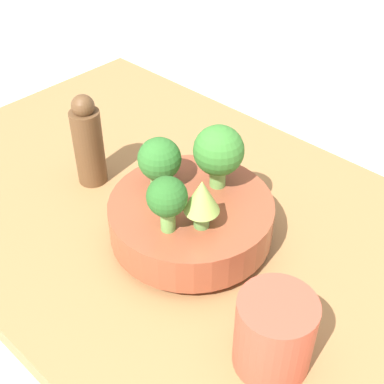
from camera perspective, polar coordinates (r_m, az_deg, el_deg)
ground_plane at (r=0.81m, az=1.19°, el=-5.82°), size 6.00×6.00×0.00m
table at (r=0.80m, az=1.21°, el=-4.95°), size 1.07×0.60×0.03m
bowl at (r=0.75m, az=0.00°, el=-2.91°), size 0.23×0.23×0.07m
broccoli_floret_front at (r=0.66m, az=-2.67°, el=-0.70°), size 0.05×0.05×0.08m
broccoli_floret_back at (r=0.73m, az=2.58°, el=4.48°), size 0.07×0.07×0.09m
broccoli_floret_left at (r=0.74m, az=-3.48°, el=3.39°), size 0.06×0.06×0.08m
romanesco_piece_near at (r=0.67m, az=1.06°, el=-0.67°), size 0.05×0.05×0.07m
cup at (r=0.61m, az=8.76°, el=-14.68°), size 0.09×0.09×0.10m
pepper_mill at (r=0.86m, az=-11.02°, el=5.25°), size 0.05×0.05×0.16m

